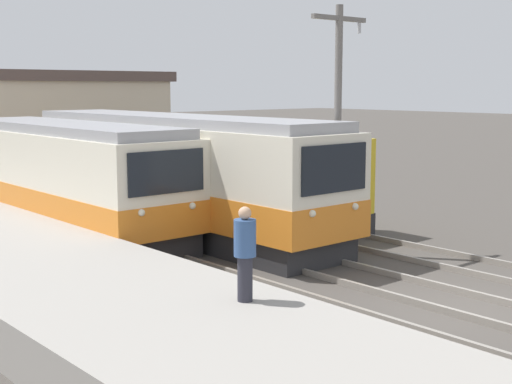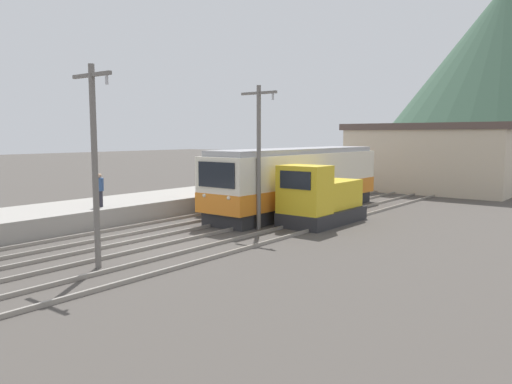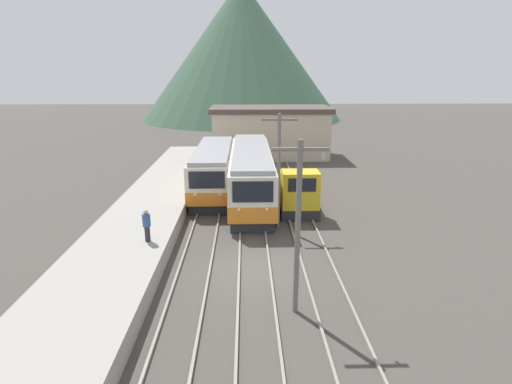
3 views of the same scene
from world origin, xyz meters
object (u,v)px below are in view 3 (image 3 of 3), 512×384
at_px(commuter_train_left, 214,172).
at_px(person_on_platform, 147,224).
at_px(catenary_mast_mid, 279,167).
at_px(catenary_mast_near, 298,223).
at_px(shunting_locomotive, 297,193).
at_px(commuter_train_center, 251,176).

height_order(commuter_train_left, person_on_platform, commuter_train_left).
relative_size(commuter_train_left, catenary_mast_mid, 1.66).
height_order(catenary_mast_near, catenary_mast_mid, same).
height_order(commuter_train_left, shunting_locomotive, commuter_train_left).
xyz_separation_m(catenary_mast_mid, person_on_platform, (-6.69, -4.03, -1.84)).
xyz_separation_m(commuter_train_left, person_on_platform, (-2.38, -11.35, 0.20)).
bearing_deg(catenary_mast_near, shunting_locomotive, 82.79).
distance_m(commuter_train_left, person_on_platform, 11.60).
bearing_deg(catenary_mast_near, commuter_train_center, 95.98).
relative_size(shunting_locomotive, catenary_mast_mid, 0.76).
xyz_separation_m(shunting_locomotive, catenary_mast_mid, (-1.49, -3.05, 2.45)).
bearing_deg(catenary_mast_mid, catenary_mast_near, -90.00).
distance_m(commuter_train_left, commuter_train_center, 3.25).
bearing_deg(shunting_locomotive, person_on_platform, -139.12).
height_order(commuter_train_center, person_on_platform, commuter_train_center).
bearing_deg(shunting_locomotive, catenary_mast_near, -97.21).
relative_size(commuter_train_left, person_on_platform, 6.80).
height_order(commuter_train_left, catenary_mast_mid, catenary_mast_mid).
bearing_deg(commuter_train_left, person_on_platform, -101.85).
xyz_separation_m(commuter_train_center, person_on_platform, (-5.18, -9.69, 0.11)).
xyz_separation_m(shunting_locomotive, catenary_mast_near, (-1.49, -11.79, 2.45)).
relative_size(commuter_train_left, shunting_locomotive, 2.19).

